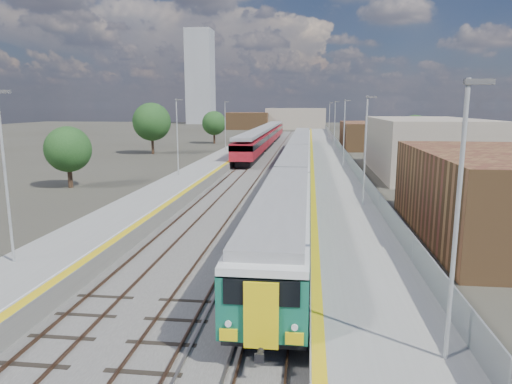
# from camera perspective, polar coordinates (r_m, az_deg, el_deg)

# --- Properties ---
(ground) EXTENTS (320.00, 320.00, 0.00)m
(ground) POSITION_cam_1_polar(r_m,az_deg,el_deg) (60.56, 3.99, 3.27)
(ground) COLOR #47443A
(ground) RESTS_ON ground
(ballast_bed) EXTENTS (10.50, 155.00, 0.06)m
(ballast_bed) POSITION_cam_1_polar(r_m,az_deg,el_deg) (63.17, 2.06, 3.62)
(ballast_bed) COLOR #565451
(ballast_bed) RESTS_ON ground
(tracks) EXTENTS (8.96, 160.00, 0.17)m
(tracks) POSITION_cam_1_polar(r_m,az_deg,el_deg) (64.78, 2.71, 3.86)
(tracks) COLOR #4C3323
(tracks) RESTS_ON ground
(platform_right) EXTENTS (4.70, 155.00, 8.52)m
(platform_right) POSITION_cam_1_polar(r_m,az_deg,el_deg) (62.95, 8.92, 3.94)
(platform_right) COLOR slate
(platform_right) RESTS_ON ground
(platform_left) EXTENTS (4.30, 155.00, 8.52)m
(platform_left) POSITION_cam_1_polar(r_m,az_deg,el_deg) (64.00, -4.03, 4.13)
(platform_left) COLOR slate
(platform_left) RESTS_ON ground
(buildings) EXTENTS (72.00, 185.50, 40.00)m
(buildings) POSITION_cam_1_polar(r_m,az_deg,el_deg) (150.07, -1.38, 11.82)
(buildings) COLOR brown
(buildings) RESTS_ON ground
(green_train) EXTENTS (2.76, 76.86, 3.04)m
(green_train) POSITION_cam_1_polar(r_m,az_deg,el_deg) (50.85, 5.21, 4.25)
(green_train) COLOR black
(green_train) RESTS_ON ground
(red_train) EXTENTS (3.04, 61.62, 3.84)m
(red_train) POSITION_cam_1_polar(r_m,az_deg,el_deg) (86.07, 1.14, 7.02)
(red_train) COLOR black
(red_train) RESTS_ON ground
(tree_a) EXTENTS (4.38, 4.38, 5.93)m
(tree_a) POSITION_cam_1_polar(r_m,az_deg,el_deg) (47.40, -22.44, 4.95)
(tree_a) COLOR #382619
(tree_a) RESTS_ON ground
(tree_b) EXTENTS (6.16, 6.16, 8.35)m
(tree_b) POSITION_cam_1_polar(r_m,az_deg,el_deg) (76.93, -12.91, 8.54)
(tree_b) COLOR #382619
(tree_b) RESTS_ON ground
(tree_c) EXTENTS (4.99, 4.99, 6.77)m
(tree_c) POSITION_cam_1_polar(r_m,az_deg,el_deg) (96.70, -5.27, 8.57)
(tree_c) COLOR #382619
(tree_c) RESTS_ON ground
(tree_d) EXTENTS (4.72, 4.72, 6.40)m
(tree_d) POSITION_cam_1_polar(r_m,az_deg,el_deg) (78.86, 19.21, 7.37)
(tree_d) COLOR #382619
(tree_d) RESTS_ON ground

